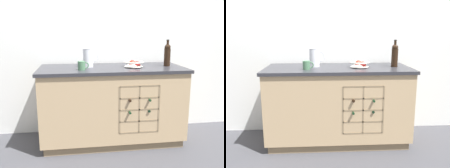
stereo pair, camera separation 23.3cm
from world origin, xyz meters
TOP-DOWN VIEW (x-y plane):
  - ground_plane at (0.00, 0.00)m, footprint 14.00×14.00m
  - back_wall at (0.00, 0.41)m, footprint 4.40×0.06m
  - kitchen_island at (0.00, -0.00)m, footprint 1.67×0.74m
  - fruit_bowl at (0.25, -0.04)m, footprint 0.23×0.23m
  - white_pitcher at (-0.27, 0.06)m, footprint 0.19×0.12m
  - ceramic_mug at (-0.35, -0.15)m, footprint 0.12×0.08m
  - standing_wine_bottle at (0.66, -0.00)m, footprint 0.08×0.08m

SIDE VIEW (x-z plane):
  - ground_plane at x=0.00m, z-range 0.00..0.00m
  - kitchen_island at x=0.00m, z-range 0.01..0.91m
  - fruit_bowl at x=0.25m, z-range 0.91..0.99m
  - ceramic_mug at x=-0.35m, z-range 0.91..1.00m
  - white_pitcher at x=-0.27m, z-range 0.91..1.13m
  - standing_wine_bottle at x=0.66m, z-range 0.89..1.20m
  - back_wall at x=0.00m, z-range 0.00..2.55m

